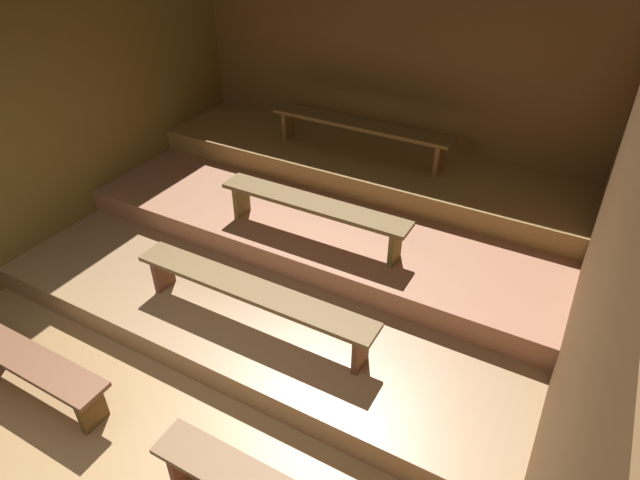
% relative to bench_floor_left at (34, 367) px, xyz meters
% --- Properties ---
extents(ground, '(5.88, 5.70, 0.08)m').
position_rel_bench_floor_left_xyz_m(ground, '(1.04, 2.01, -0.35)').
color(ground, '#9B7547').
extents(wall_back, '(5.88, 0.06, 2.73)m').
position_rel_bench_floor_left_xyz_m(wall_back, '(1.04, 4.50, 1.05)').
color(wall_back, brown).
rests_on(wall_back, ground).
extents(wall_left, '(0.06, 5.70, 2.73)m').
position_rel_bench_floor_left_xyz_m(wall_left, '(-1.53, 2.01, 1.05)').
color(wall_left, brown).
rests_on(wall_left, ground).
extents(wall_right, '(0.06, 5.70, 2.73)m').
position_rel_bench_floor_left_xyz_m(wall_right, '(3.62, 2.01, 1.05)').
color(wall_right, brown).
rests_on(wall_right, ground).
extents(platform_lower, '(5.08, 3.77, 0.25)m').
position_rel_bench_floor_left_xyz_m(platform_lower, '(1.04, 2.58, -0.19)').
color(platform_lower, '#9B764F').
rests_on(platform_lower, ground).
extents(platform_middle, '(5.08, 2.48, 0.25)m').
position_rel_bench_floor_left_xyz_m(platform_middle, '(1.04, 3.23, 0.06)').
color(platform_middle, '#A36A4B').
rests_on(platform_middle, platform_lower).
extents(platform_upper, '(5.08, 1.19, 0.25)m').
position_rel_bench_floor_left_xyz_m(platform_upper, '(1.04, 3.87, 0.31)').
color(platform_upper, olive).
rests_on(platform_upper, platform_middle).
extents(bench_floor_left, '(1.43, 0.29, 0.40)m').
position_rel_bench_floor_left_xyz_m(bench_floor_left, '(0.00, 0.00, 0.00)').
color(bench_floor_left, brown).
rests_on(bench_floor_left, ground).
extents(bench_lower_center, '(2.29, 0.29, 0.40)m').
position_rel_bench_floor_left_xyz_m(bench_lower_center, '(1.19, 1.32, 0.27)').
color(bench_lower_center, brown).
rests_on(bench_lower_center, platform_lower).
extents(bench_middle_center, '(1.98, 0.29, 0.40)m').
position_rel_bench_floor_left_xyz_m(bench_middle_center, '(1.16, 2.43, 0.51)').
color(bench_middle_center, brown).
rests_on(bench_middle_center, platform_middle).
extents(bench_upper_center, '(2.18, 0.29, 0.40)m').
position_rel_bench_floor_left_xyz_m(bench_upper_center, '(0.96, 3.87, 0.76)').
color(bench_upper_center, brown).
rests_on(bench_upper_center, platform_upper).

